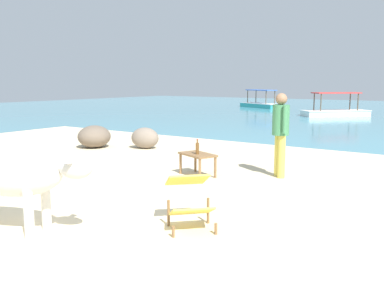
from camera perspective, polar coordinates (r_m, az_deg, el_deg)
sand_beach at (r=6.93m, az=-14.98°, el=-7.30°), size 18.00×14.00×0.04m
water_surface at (r=26.89m, az=23.17°, el=3.81°), size 60.00×36.00×0.03m
cow at (r=5.57m, az=-23.65°, el=-3.47°), size 2.03×1.03×1.13m
low_bench_table at (r=8.18m, az=0.76°, el=-1.82°), size 0.87×0.70×0.44m
bottle at (r=8.08m, az=0.73°, el=-0.56°), size 0.07×0.07×0.30m
deck_chair_far at (r=5.35m, az=-0.38°, el=-7.20°), size 0.92×0.92×0.68m
person_standing at (r=8.18m, az=11.98°, el=2.09°), size 0.38×0.40×1.62m
shore_rock_large at (r=11.64m, az=-6.43°, el=0.82°), size 0.90×0.73×0.58m
shore_rock_medium at (r=12.04m, az=-13.18°, el=1.00°), size 1.21×1.24×0.62m
boat_teal at (r=30.89m, az=9.34°, el=5.44°), size 3.79×2.71×1.29m
boat_white at (r=24.14m, az=18.96°, el=4.27°), size 3.42×3.41×1.29m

